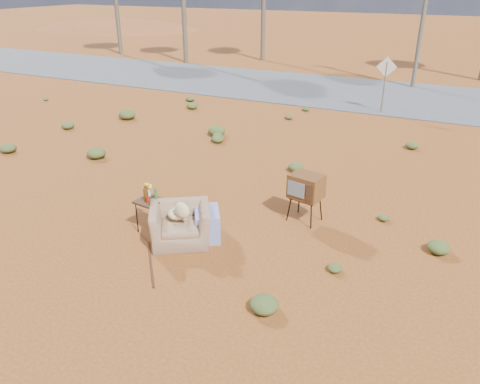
% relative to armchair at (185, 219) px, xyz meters
% --- Properties ---
extents(ground, '(140.00, 140.00, 0.00)m').
position_rel_armchair_xyz_m(ground, '(0.22, -0.06, -0.48)').
color(ground, brown).
rests_on(ground, ground).
extents(highway, '(140.00, 7.00, 0.04)m').
position_rel_armchair_xyz_m(highway, '(0.22, 14.94, -0.46)').
color(highway, '#565659').
rests_on(highway, ground).
extents(dirt_mound, '(26.00, 18.00, 2.00)m').
position_rel_armchair_xyz_m(dirt_mound, '(-29.78, 33.94, -0.48)').
color(dirt_mound, brown).
rests_on(dirt_mound, ground).
extents(armchair, '(1.52, 1.48, 1.03)m').
position_rel_armchair_xyz_m(armchair, '(0.00, 0.00, 0.00)').
color(armchair, '#8A674B').
rests_on(armchair, ground).
extents(tv_unit, '(0.78, 0.67, 1.10)m').
position_rel_armchair_xyz_m(tv_unit, '(1.91, 1.88, 0.33)').
color(tv_unit, black).
rests_on(tv_unit, ground).
extents(side_table, '(0.57, 0.57, 1.02)m').
position_rel_armchair_xyz_m(side_table, '(-0.89, 0.04, 0.27)').
color(side_table, '#342213').
rests_on(side_table, ground).
extents(rusty_bar, '(1.01, 1.22, 0.04)m').
position_rel_armchair_xyz_m(rusty_bar, '(-0.12, -1.07, -0.46)').
color(rusty_bar, '#4C2214').
rests_on(rusty_bar, ground).
extents(road_sign, '(0.78, 0.06, 2.19)m').
position_rel_armchair_xyz_m(road_sign, '(1.72, 11.94, 1.02)').
color(road_sign, brown).
rests_on(road_sign, ground).
extents(scrub_patch, '(17.49, 8.07, 0.33)m').
position_rel_armchair_xyz_m(scrub_patch, '(-0.61, 4.35, -0.34)').
color(scrub_patch, '#455424').
rests_on(scrub_patch, ground).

